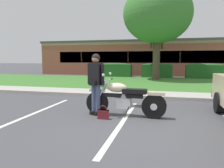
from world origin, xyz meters
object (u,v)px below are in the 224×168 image
at_px(motorcycle, 128,99).
at_px(shade_tree, 157,14).
at_px(hedge_center_left, 157,70).
at_px(hedge_center_right, 205,71).
at_px(brick_building, 177,58).
at_px(rider_person, 96,80).
at_px(handbag, 103,113).
at_px(hedge_left, 114,70).

distance_m(motorcycle, shade_tree, 11.35).
distance_m(hedge_center_left, hedge_center_right, 3.73).
relative_size(shade_tree, brick_building, 0.25).
xyz_separation_m(rider_person, handbag, (0.33, -0.40, -0.85)).
distance_m(shade_tree, hedge_center_left, 4.63).
height_order(rider_person, hedge_center_right, rider_person).
height_order(motorcycle, brick_building, brick_building).
bearing_deg(hedge_left, brick_building, 51.54).
relative_size(motorcycle, shade_tree, 0.32).
bearing_deg(shade_tree, handbag, -94.63).
bearing_deg(hedge_center_left, motorcycle, -91.41).
relative_size(rider_person, handbag, 4.74).
relative_size(shade_tree, hedge_center_left, 2.76).
relative_size(handbag, hedge_center_right, 0.12).
bearing_deg(rider_person, handbag, -50.50).
bearing_deg(hedge_left, shade_tree, -29.23).
bearing_deg(rider_person, motorcycle, 2.78).
height_order(rider_person, handbag, rider_person).
bearing_deg(shade_tree, hedge_left, 150.77).
relative_size(motorcycle, hedge_center_right, 0.78).
bearing_deg(brick_building, motorcycle, -96.51).
bearing_deg(hedge_center_left, handbag, -93.88).
relative_size(rider_person, hedge_left, 0.55).
height_order(shade_tree, brick_building, shade_tree).
relative_size(hedge_center_left, hedge_center_right, 0.87).
bearing_deg(hedge_center_right, motorcycle, -107.78).
xyz_separation_m(shade_tree, hedge_left, (-3.73, 2.09, -4.14)).
xyz_separation_m(motorcycle, handbag, (-0.57, -0.44, -0.34)).
relative_size(motorcycle, rider_person, 1.32).
height_order(handbag, hedge_left, hedge_left).
distance_m(motorcycle, hedge_center_right, 13.21).
distance_m(rider_person, handbag, 0.99).
distance_m(rider_person, shade_tree, 11.26).
height_order(motorcycle, hedge_left, hedge_left).
bearing_deg(hedge_center_right, hedge_center_left, 180.00).
bearing_deg(hedge_center_right, hedge_left, 180.00).
bearing_deg(hedge_left, handbag, -77.69).
xyz_separation_m(motorcycle, hedge_center_right, (4.03, 12.58, 0.17)).
bearing_deg(rider_person, hedge_center_left, 84.52).
height_order(handbag, hedge_center_left, hedge_center_left).
xyz_separation_m(hedge_center_left, hedge_center_right, (3.73, 0.00, -0.00)).
bearing_deg(motorcycle, shade_tree, 88.30).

